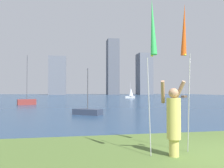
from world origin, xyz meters
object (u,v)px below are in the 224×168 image
(person, at_px, (174,119))
(kite_flag_left, at_px, (153,29))
(sailboat_1, at_px, (131,94))
(kite_flag_right, at_px, (184,33))
(sailboat_4, at_px, (184,96))
(sailboat_3, at_px, (88,111))
(sailboat_0, at_px, (27,101))

(person, bearing_deg, kite_flag_left, 176.87)
(kite_flag_left, xyz_separation_m, sailboat_1, (11.73, 44.51, -2.11))
(kite_flag_left, xyz_separation_m, kite_flag_right, (1.12, 0.49, 0.10))
(sailboat_1, relative_size, sailboat_4, 0.94)
(sailboat_1, distance_m, sailboat_3, 36.22)
(person, distance_m, kite_flag_left, 2.30)
(kite_flag_right, bearing_deg, person, -141.48)
(kite_flag_right, relative_size, sailboat_0, 0.69)
(sailboat_1, bearing_deg, sailboat_4, 14.88)
(kite_flag_right, bearing_deg, sailboat_4, 61.72)
(sailboat_0, height_order, sailboat_3, sailboat_0)
(person, height_order, sailboat_0, sailboat_0)
(person, bearing_deg, sailboat_1, 67.95)
(sailboat_3, height_order, sailboat_4, sailboat_4)
(sailboat_4, bearing_deg, kite_flag_left, -119.06)
(sailboat_3, distance_m, sailboat_4, 47.09)
(sailboat_4, bearing_deg, kite_flag_right, -118.28)
(person, bearing_deg, sailboat_4, 53.48)
(kite_flag_left, bearing_deg, sailboat_1, 75.24)
(person, height_order, kite_flag_left, kite_flag_left)
(kite_flag_left, relative_size, sailboat_1, 1.09)
(kite_flag_left, xyz_separation_m, sailboat_4, (26.99, 48.57, -2.88))
(sailboat_0, relative_size, sailboat_4, 1.54)
(sailboat_3, bearing_deg, sailboat_0, 116.31)
(sailboat_0, bearing_deg, sailboat_3, -63.69)
(sailboat_0, bearing_deg, kite_flag_right, -70.32)
(kite_flag_left, bearing_deg, sailboat_0, 106.77)
(kite_flag_left, bearing_deg, sailboat_4, 60.94)
(sailboat_0, height_order, sailboat_4, sailboat_0)
(kite_flag_right, bearing_deg, kite_flag_left, -156.24)
(person, height_order, sailboat_3, sailboat_3)
(sailboat_1, xyz_separation_m, sailboat_4, (15.26, 4.05, -0.77))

